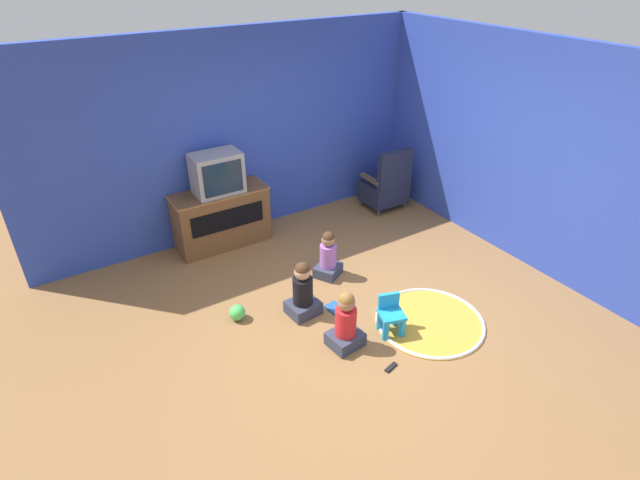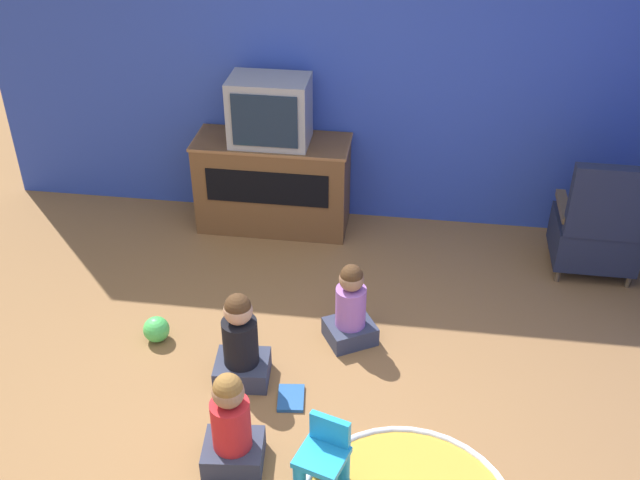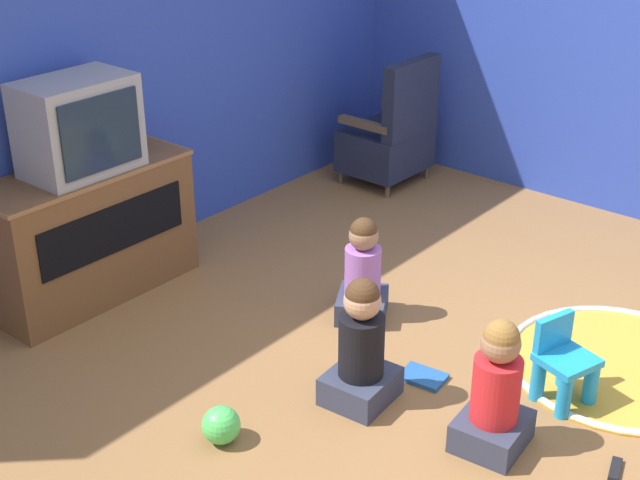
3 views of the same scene
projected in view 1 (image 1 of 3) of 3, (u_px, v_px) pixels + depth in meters
name	position (u px, v px, depth m)	size (l,w,h in m)	color
ground_plane	(361.00, 315.00, 5.42)	(30.00, 30.00, 0.00)	olive
wall_back	(234.00, 136.00, 6.45)	(5.48, 0.12, 2.65)	#2D47B2
wall_right	(548.00, 162.00, 5.69)	(0.12, 5.58, 2.65)	#2D47B2
tv_cabinet	(221.00, 217.00, 6.51)	(1.23, 0.49, 0.76)	brown
television	(217.00, 173.00, 6.17)	(0.60, 0.40, 0.52)	#939399
black_armchair	(386.00, 186.00, 7.42)	(0.60, 0.53, 0.96)	brown
yellow_kid_chair	(391.00, 317.00, 5.09)	(0.31, 0.30, 0.42)	#1E99DB
play_mat	(430.00, 321.00, 5.31)	(1.16, 1.16, 0.04)	gold
child_watching_left	(328.00, 257.00, 5.94)	(0.40, 0.38, 0.60)	#33384C
child_watching_center	(303.00, 292.00, 5.30)	(0.35, 0.32, 0.65)	#33384C
child_watching_right	(346.00, 323.00, 4.88)	(0.35, 0.32, 0.64)	#33384C
toy_ball	(237.00, 313.00, 5.31)	(0.17, 0.17, 0.17)	#4CCC59
book	(335.00, 309.00, 5.49)	(0.18, 0.24, 0.02)	#235699
remote_control	(391.00, 367.00, 4.73)	(0.16, 0.08, 0.02)	black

